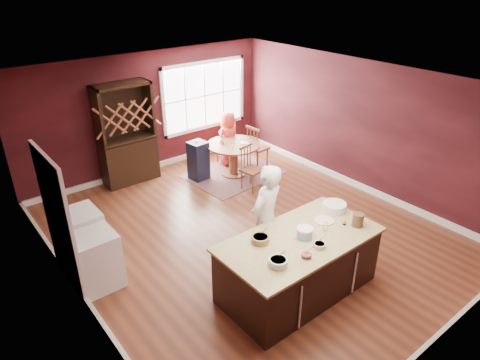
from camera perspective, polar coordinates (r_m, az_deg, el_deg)
name	(u,v)px	position (r m, az deg, el deg)	size (l,w,h in m)	color
room_shell	(248,164)	(7.14, 1.05, 2.19)	(7.00, 7.00, 7.00)	brown
window	(204,96)	(10.57, -4.78, 11.15)	(2.36, 0.10, 1.66)	white
doorway	(59,225)	(6.60, -22.98, -5.55)	(0.08, 1.26, 2.13)	white
kitchen_island	(298,266)	(6.34, 7.74, -11.27)	(2.32, 1.21, 0.92)	black
dining_table	(233,153)	(9.66, -0.89, 3.65)	(1.21, 1.21, 0.75)	#966124
baker	(266,219)	(6.47, 3.46, -5.27)	(0.65, 0.43, 1.78)	silver
layer_cake	(305,232)	(6.06, 8.62, -6.90)	(0.32, 0.32, 0.13)	white
bowl_blue	(278,262)	(5.50, 5.10, -10.87)	(0.24, 0.24, 0.09)	white
bowl_yellow	(260,239)	(5.90, 2.73, -7.89)	(0.25, 0.25, 0.09)	tan
bowl_pink	(307,256)	(5.69, 8.86, -9.96)	(0.14, 0.14, 0.05)	white
bowl_olive	(319,245)	(5.90, 10.54, -8.56)	(0.17, 0.17, 0.06)	#C8B499
drinking_glass	(326,227)	(6.23, 11.34, -6.12)	(0.07, 0.07, 0.14)	silver
dinner_plate	(324,220)	(6.48, 11.13, -5.32)	(0.29, 0.29, 0.02)	#FFE4A9
white_tub	(334,207)	(6.76, 12.46, -3.51)	(0.36, 0.36, 0.12)	silver
stoneware_crock	(358,220)	(6.44, 15.45, -5.14)	(0.17, 0.17, 0.20)	#47321C
toy_figurine	(344,222)	(6.44, 13.75, -5.50)	(0.05, 0.05, 0.09)	gold
rug	(234,174)	(9.88, -0.87, 0.82)	(2.03, 1.57, 0.01)	brown
chair_east	(258,146)	(10.10, 2.37, 4.59)	(0.43, 0.41, 1.03)	#986532
chair_south	(252,168)	(9.03, 1.62, 1.61)	(0.41, 0.39, 0.97)	olive
chair_north	(226,140)	(10.40, -1.90, 5.36)	(0.45, 0.43, 1.07)	olive
seated_woman	(228,139)	(10.16, -1.58, 5.54)	(0.64, 0.42, 1.30)	red
high_chair	(198,160)	(9.53, -5.58, 2.70)	(0.37, 0.37, 0.92)	black
toddler	(196,145)	(9.42, -5.84, 4.71)	(0.18, 0.14, 0.26)	#8CA5BF
table_plate	(245,143)	(9.61, 0.62, 4.96)	(0.20, 0.20, 0.02)	beige
table_cup	(222,141)	(9.61, -2.42, 5.18)	(0.12, 0.12, 0.09)	beige
hutch	(126,134)	(9.48, -14.91, 5.91)	(1.19, 0.50, 2.19)	#382412
washer	(97,260)	(6.72, -18.57, -10.12)	(0.61, 0.59, 0.88)	silver
dryer	(80,239)	(7.21, -20.50, -7.40)	(0.65, 0.63, 0.94)	white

